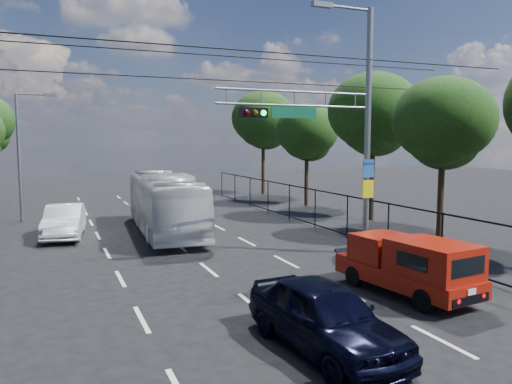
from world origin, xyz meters
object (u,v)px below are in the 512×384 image
red_pickup (408,264)px  white_van (64,221)px  navy_hatchback (325,316)px  signal_mast (341,120)px  white_bus (165,203)px

red_pickup → white_van: 15.93m
navy_hatchback → white_van: size_ratio=0.97×
red_pickup → navy_hatchback: 4.88m
signal_mast → navy_hatchback: 9.96m
signal_mast → red_pickup: signal_mast is taller
navy_hatchback → signal_mast: bearing=51.5°
red_pickup → white_bus: size_ratio=0.46×
signal_mast → red_pickup: (-0.75, -4.93, -4.33)m
signal_mast → white_van: (-9.73, 8.23, -4.49)m
signal_mast → navy_hatchback: (-4.97, -7.37, -4.49)m
red_pickup → white_van: red_pickup is taller
navy_hatchback → white_bus: 15.05m
white_bus → white_van: white_bus is taller
signal_mast → white_van: signal_mast is taller
signal_mast → navy_hatchback: signal_mast is taller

